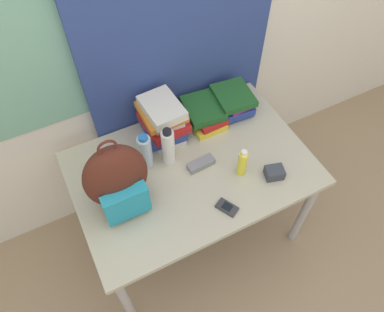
{
  "coord_description": "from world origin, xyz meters",
  "views": [
    {
      "loc": [
        -0.52,
        -0.6,
        2.38
      ],
      "look_at": [
        0.0,
        0.42,
        0.84
      ],
      "focal_mm": 35.0,
      "sensor_mm": 36.0,
      "label": 1
    }
  ],
  "objects_px": {
    "backpack": "(117,179)",
    "sunglasses_case": "(201,164)",
    "book_stack_center": "(204,113)",
    "book_stack_right": "(233,101)",
    "camera_pouch": "(274,173)",
    "sunscreen_bottle": "(242,163)",
    "book_stack_left": "(163,120)",
    "cell_phone": "(227,207)",
    "water_bottle": "(145,151)",
    "sports_bottle": "(168,147)"
  },
  "relations": [
    {
      "from": "backpack",
      "to": "book_stack_left",
      "type": "height_order",
      "value": "backpack"
    },
    {
      "from": "cell_phone",
      "to": "camera_pouch",
      "type": "distance_m",
      "value": 0.32
    },
    {
      "from": "book_stack_center",
      "to": "book_stack_right",
      "type": "relative_size",
      "value": 1.06
    },
    {
      "from": "water_bottle",
      "to": "sunscreen_bottle",
      "type": "distance_m",
      "value": 0.5
    },
    {
      "from": "book_stack_right",
      "to": "water_bottle",
      "type": "relative_size",
      "value": 1.16
    },
    {
      "from": "sunglasses_case",
      "to": "camera_pouch",
      "type": "height_order",
      "value": "camera_pouch"
    },
    {
      "from": "backpack",
      "to": "sunglasses_case",
      "type": "height_order",
      "value": "backpack"
    },
    {
      "from": "book_stack_right",
      "to": "cell_phone",
      "type": "xyz_separation_m",
      "value": [
        -0.36,
        -0.57,
        -0.06
      ]
    },
    {
      "from": "sunglasses_case",
      "to": "book_stack_left",
      "type": "bearing_deg",
      "value": 106.68
    },
    {
      "from": "backpack",
      "to": "cell_phone",
      "type": "height_order",
      "value": "backpack"
    },
    {
      "from": "book_stack_right",
      "to": "sunscreen_bottle",
      "type": "xyz_separation_m",
      "value": [
        -0.19,
        -0.42,
        0.01
      ]
    },
    {
      "from": "water_bottle",
      "to": "sunglasses_case",
      "type": "height_order",
      "value": "water_bottle"
    },
    {
      "from": "cell_phone",
      "to": "camera_pouch",
      "type": "bearing_deg",
      "value": 10.27
    },
    {
      "from": "book_stack_center",
      "to": "sunscreen_bottle",
      "type": "xyz_separation_m",
      "value": [
        -0.0,
        -0.42,
        0.03
      ]
    },
    {
      "from": "backpack",
      "to": "sports_bottle",
      "type": "bearing_deg",
      "value": 21.32
    },
    {
      "from": "sunscreen_bottle",
      "to": "backpack",
      "type": "bearing_deg",
      "value": 169.04
    },
    {
      "from": "water_bottle",
      "to": "book_stack_left",
      "type": "bearing_deg",
      "value": 40.81
    },
    {
      "from": "camera_pouch",
      "to": "sunscreen_bottle",
      "type": "bearing_deg",
      "value": 145.77
    },
    {
      "from": "sunglasses_case",
      "to": "backpack",
      "type": "bearing_deg",
      "value": -178.43
    },
    {
      "from": "book_stack_left",
      "to": "sunglasses_case",
      "type": "distance_m",
      "value": 0.32
    },
    {
      "from": "cell_phone",
      "to": "sports_bottle",
      "type": "bearing_deg",
      "value": 108.39
    },
    {
      "from": "backpack",
      "to": "sunglasses_case",
      "type": "bearing_deg",
      "value": 1.57
    },
    {
      "from": "backpack",
      "to": "sunscreen_bottle",
      "type": "distance_m",
      "value": 0.64
    },
    {
      "from": "backpack",
      "to": "sports_bottle",
      "type": "height_order",
      "value": "backpack"
    },
    {
      "from": "book_stack_left",
      "to": "camera_pouch",
      "type": "relative_size",
      "value": 2.51
    },
    {
      "from": "sunscreen_bottle",
      "to": "book_stack_right",
      "type": "bearing_deg",
      "value": 65.48
    },
    {
      "from": "water_bottle",
      "to": "cell_phone",
      "type": "distance_m",
      "value": 0.51
    },
    {
      "from": "backpack",
      "to": "camera_pouch",
      "type": "relative_size",
      "value": 4.18
    },
    {
      "from": "backpack",
      "to": "sunglasses_case",
      "type": "xyz_separation_m",
      "value": [
        0.45,
        0.01,
        -0.18
      ]
    },
    {
      "from": "sunscreen_bottle",
      "to": "water_bottle",
      "type": "bearing_deg",
      "value": 146.62
    },
    {
      "from": "backpack",
      "to": "camera_pouch",
      "type": "xyz_separation_m",
      "value": [
        0.76,
        -0.22,
        -0.17
      ]
    },
    {
      "from": "book_stack_right",
      "to": "sunscreen_bottle",
      "type": "bearing_deg",
      "value": -114.52
    },
    {
      "from": "book_stack_left",
      "to": "book_stack_center",
      "type": "relative_size",
      "value": 0.99
    },
    {
      "from": "sunglasses_case",
      "to": "camera_pouch",
      "type": "relative_size",
      "value": 1.38
    },
    {
      "from": "book_stack_right",
      "to": "camera_pouch",
      "type": "xyz_separation_m",
      "value": [
        -0.05,
        -0.51,
        -0.04
      ]
    },
    {
      "from": "cell_phone",
      "to": "sunglasses_case",
      "type": "relative_size",
      "value": 0.79
    },
    {
      "from": "book_stack_left",
      "to": "water_bottle",
      "type": "bearing_deg",
      "value": -139.19
    },
    {
      "from": "sports_bottle",
      "to": "sunglasses_case",
      "type": "bearing_deg",
      "value": -38.97
    },
    {
      "from": "book_stack_center",
      "to": "sunscreen_bottle",
      "type": "bearing_deg",
      "value": -90.07
    },
    {
      "from": "book_stack_right",
      "to": "water_bottle",
      "type": "height_order",
      "value": "water_bottle"
    },
    {
      "from": "book_stack_left",
      "to": "camera_pouch",
      "type": "height_order",
      "value": "book_stack_left"
    },
    {
      "from": "water_bottle",
      "to": "sports_bottle",
      "type": "xyz_separation_m",
      "value": [
        0.12,
        -0.04,
        0.01
      ]
    },
    {
      "from": "backpack",
      "to": "book_stack_center",
      "type": "bearing_deg",
      "value": 26.1
    },
    {
      "from": "water_bottle",
      "to": "book_stack_right",
      "type": "bearing_deg",
      "value": 12.88
    },
    {
      "from": "sunscreen_bottle",
      "to": "sunglasses_case",
      "type": "bearing_deg",
      "value": 142.07
    },
    {
      "from": "backpack",
      "to": "sunscreen_bottle",
      "type": "relative_size",
      "value": 2.57
    },
    {
      "from": "book_stack_right",
      "to": "sunglasses_case",
      "type": "relative_size",
      "value": 1.73
    },
    {
      "from": "backpack",
      "to": "water_bottle",
      "type": "height_order",
      "value": "backpack"
    },
    {
      "from": "sports_bottle",
      "to": "water_bottle",
      "type": "bearing_deg",
      "value": 162.98
    },
    {
      "from": "book_stack_center",
      "to": "cell_phone",
      "type": "relative_size",
      "value": 2.32
    }
  ]
}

